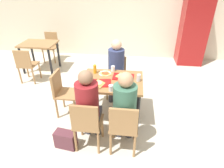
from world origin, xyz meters
TOP-DOWN VIEW (x-y plane):
  - ground_plane at (0.00, 0.00)m, footprint 10.00×10.00m
  - back_wall at (0.00, 3.20)m, footprint 10.00×0.10m
  - main_table at (0.00, 0.00)m, footprint 1.04×0.82m
  - chair_near_left at (-0.26, -0.80)m, footprint 0.40×0.40m
  - chair_near_right at (0.26, -0.80)m, footprint 0.40×0.40m
  - chair_far_side at (0.00, 0.80)m, footprint 0.40×0.40m
  - chair_left_end at (-0.90, 0.00)m, footprint 0.40×0.40m
  - person_in_red at (-0.26, -0.66)m, footprint 0.32×0.42m
  - person_in_brown_jacket at (0.26, -0.66)m, footprint 0.32×0.42m
  - person_far_side at (-0.00, 0.66)m, footprint 0.32×0.42m
  - tray_red_near at (-0.18, -0.14)m, footprint 0.39×0.31m
  - tray_red_far at (0.18, 0.12)m, footprint 0.37×0.27m
  - paper_plate_center at (-0.16, 0.23)m, footprint 0.22×0.22m
  - paper_plate_near_edge at (0.16, -0.23)m, footprint 0.22×0.22m
  - pizza_slice_a at (-0.19, -0.17)m, footprint 0.21×0.26m
  - pizza_slice_b at (0.16, 0.14)m, footprint 0.21×0.24m
  - pizza_slice_c at (-0.15, 0.21)m, footprint 0.21×0.19m
  - pizza_slice_d at (0.13, -0.22)m, footprint 0.22×0.22m
  - plastic_cup_a at (-0.03, 0.35)m, footprint 0.07×0.07m
  - plastic_cup_b at (0.03, -0.35)m, footprint 0.07×0.07m
  - soda_can at (0.44, 0.02)m, footprint 0.07×0.07m
  - condiment_bottle at (-0.34, 0.23)m, footprint 0.06×0.06m
  - foil_bundle at (-0.44, -0.02)m, footprint 0.10×0.10m
  - handbag at (-0.61, -0.81)m, footprint 0.34×0.20m
  - drink_fridge at (1.96, 2.85)m, footprint 0.70×0.60m
  - background_table at (-2.18, 1.80)m, footprint 0.90×0.70m
  - background_chair_near at (-2.18, 1.06)m, footprint 0.40×0.40m
  - background_chair_far at (-2.18, 2.53)m, footprint 0.40×0.40m

SIDE VIEW (x-z plane):
  - ground_plane at x=0.00m, z-range -0.02..0.00m
  - handbag at x=-0.61m, z-range 0.00..0.28m
  - chair_near_left at x=-0.26m, z-range 0.07..0.92m
  - chair_near_right at x=0.26m, z-range 0.07..0.92m
  - chair_far_side at x=0.00m, z-range 0.07..0.92m
  - chair_left_end at x=-0.90m, z-range 0.07..0.92m
  - background_chair_near at x=-2.18m, z-range 0.07..0.92m
  - background_chair_far at x=-2.18m, z-range 0.07..0.92m
  - background_table at x=-2.18m, z-range 0.25..1.02m
  - main_table at x=0.00m, z-range 0.27..1.05m
  - person_in_red at x=-0.26m, z-range 0.11..1.38m
  - person_in_brown_jacket at x=0.26m, z-range 0.11..1.38m
  - person_far_side at x=0.00m, z-range 0.11..1.38m
  - paper_plate_center at x=-0.16m, z-range 0.77..0.78m
  - paper_plate_near_edge at x=0.16m, z-range 0.77..0.78m
  - tray_red_near at x=-0.18m, z-range 0.77..0.79m
  - tray_red_far at x=0.18m, z-range 0.77..0.79m
  - pizza_slice_c at x=-0.15m, z-range 0.78..0.80m
  - pizza_slice_d at x=0.13m, z-range 0.78..0.80m
  - pizza_slice_b at x=0.16m, z-range 0.79..0.81m
  - pizza_slice_a at x=-0.19m, z-range 0.79..0.81m
  - plastic_cup_a at x=-0.03m, z-range 0.77..0.87m
  - plastic_cup_b at x=0.03m, z-range 0.77..0.87m
  - foil_bundle at x=-0.44m, z-range 0.77..0.87m
  - soda_can at x=0.44m, z-range 0.77..0.89m
  - condiment_bottle at x=-0.34m, z-range 0.77..0.93m
  - drink_fridge at x=1.96m, z-range 0.00..1.90m
  - back_wall at x=0.00m, z-range 0.00..2.80m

